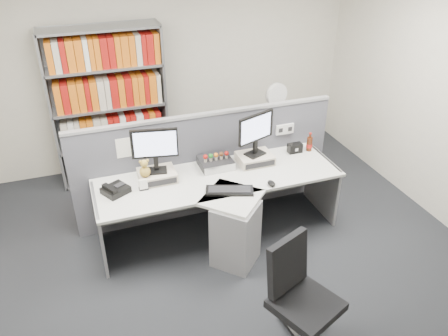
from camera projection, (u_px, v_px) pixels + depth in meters
name	position (u px, v px, depth m)	size (l,w,h in m)	color
ground	(246.00, 280.00, 4.45)	(5.50, 5.50, 0.00)	#27292E
room_shell	(251.00, 112.00, 3.55)	(5.04, 5.54, 2.72)	beige
partition	(207.00, 164.00, 5.14)	(3.00, 0.08, 1.27)	#52535E
desk	(226.00, 209.00, 4.70)	(2.60, 1.20, 0.72)	silver
monitor_riser_left	(157.00, 176.00, 4.68)	(0.38, 0.31, 0.10)	beige
monitor_riser_right	(255.00, 158.00, 4.99)	(0.38, 0.31, 0.10)	beige
monitor_left	(155.00, 147.00, 4.51)	(0.47, 0.19, 0.48)	black
monitor_right	(256.00, 131.00, 4.83)	(0.45, 0.21, 0.48)	black
desktop_pc	(216.00, 163.00, 4.92)	(0.35, 0.31, 0.09)	black
figurines	(216.00, 156.00, 4.85)	(0.29, 0.05, 0.09)	beige
keyboard	(230.00, 190.00, 4.50)	(0.51, 0.33, 0.03)	black
mouse	(271.00, 183.00, 4.60)	(0.07, 0.12, 0.04)	black
desk_phone	(115.00, 190.00, 4.47)	(0.31, 0.30, 0.10)	black
desk_calendar	(143.00, 185.00, 4.52)	(0.09, 0.07, 0.11)	black
plush_toy	(145.00, 169.00, 4.53)	(0.11, 0.11, 0.19)	#A88A38
speaker	(295.00, 148.00, 5.20)	(0.16, 0.09, 0.11)	black
cola_bottle	(309.00, 144.00, 5.22)	(0.07, 0.07, 0.23)	#3F190A
shelving_unit	(110.00, 109.00, 5.69)	(1.41, 0.40, 2.00)	gray
filing_cabinet	(273.00, 143.00, 6.24)	(0.45, 0.61, 0.70)	gray
desk_fan	(276.00, 97.00, 5.90)	(0.31, 0.18, 0.52)	white
office_chair	(299.00, 295.00, 3.56)	(0.66, 0.65, 0.99)	silver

